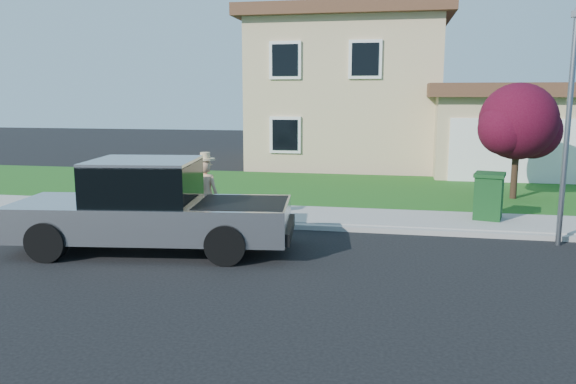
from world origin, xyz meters
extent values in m
plane|color=black|center=(0.00, 0.00, 0.00)|extent=(80.00, 80.00, 0.00)
cube|color=gray|center=(1.00, 2.90, 0.06)|extent=(40.00, 0.20, 0.12)
cube|color=gray|center=(1.00, 4.00, 0.07)|extent=(40.00, 2.00, 0.15)
cube|color=#195117|center=(1.00, 8.50, 0.05)|extent=(40.00, 7.00, 0.10)
cube|color=tan|center=(0.00, 17.00, 3.20)|extent=(8.00, 9.00, 6.40)
cube|color=tan|center=(6.50, 14.00, 1.60)|extent=(5.50, 6.00, 3.20)
cube|color=white|center=(6.50, 10.98, 1.25)|extent=(4.60, 0.12, 2.30)
cube|color=#4C2D1E|center=(0.00, 17.00, 6.60)|extent=(8.80, 9.80, 0.50)
cube|color=#4C2D1E|center=(6.50, 14.00, 3.40)|extent=(6.20, 6.80, 0.50)
cube|color=white|center=(-2.20, 12.45, 4.60)|extent=(1.30, 0.10, 1.50)
cube|color=white|center=(1.00, 12.45, 4.60)|extent=(1.30, 0.10, 1.50)
cube|color=black|center=(-2.20, 12.45, 1.60)|extent=(1.30, 0.10, 1.50)
cylinder|color=black|center=(-4.37, -0.70, 0.40)|extent=(0.83, 0.39, 0.79)
cylinder|color=black|center=(-4.60, 1.12, 0.40)|extent=(0.83, 0.39, 0.79)
cylinder|color=black|center=(-0.87, -0.26, 0.40)|extent=(0.83, 0.39, 0.79)
cylinder|color=black|center=(-1.10, 1.56, 0.40)|extent=(0.83, 0.39, 0.79)
cube|color=#A9AAB0|center=(-2.66, 0.44, 0.69)|extent=(5.87, 2.68, 0.72)
cube|color=black|center=(-2.81, 0.42, 1.44)|extent=(2.30, 2.09, 0.84)
cube|color=#A9AAB0|center=(-2.81, 0.42, 1.88)|extent=(2.30, 2.09, 0.08)
cube|color=black|center=(-0.79, 0.67, 1.02)|extent=(1.99, 1.90, 0.06)
cube|color=black|center=(-5.50, 0.08, 0.55)|extent=(0.35, 1.89, 0.40)
cube|color=black|center=(0.18, 0.79, 0.50)|extent=(0.35, 1.89, 0.25)
cube|color=black|center=(-3.73, 1.39, 1.34)|extent=(0.15, 0.23, 0.18)
imported|color=#E0A87B|center=(-2.15, 2.35, 0.86)|extent=(0.68, 0.49, 1.72)
cylinder|color=#CDB383|center=(-2.15, 2.35, 1.74)|extent=(0.46, 0.46, 0.05)
cylinder|color=#CDB383|center=(-2.15, 2.35, 1.81)|extent=(0.23, 0.23, 0.16)
cylinder|color=black|center=(5.85, 7.64, 0.90)|extent=(0.20, 0.20, 1.60)
sphere|color=#440E1E|center=(5.85, 7.64, 2.44)|extent=(2.29, 2.29, 2.29)
sphere|color=#440E1E|center=(6.35, 7.94, 2.14)|extent=(1.70, 1.70, 1.70)
sphere|color=#440E1E|center=(5.46, 7.34, 2.24)|extent=(1.60, 1.60, 1.60)
cube|color=#103B15|center=(4.60, 4.29, 0.69)|extent=(0.81, 0.88, 1.07)
cube|color=#103B15|center=(4.60, 4.29, 1.26)|extent=(0.88, 0.96, 0.09)
cylinder|color=slate|center=(5.81, 2.48, 2.43)|extent=(0.12, 0.12, 4.86)
camera|label=1|loc=(2.26, -10.24, 3.22)|focal=35.00mm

